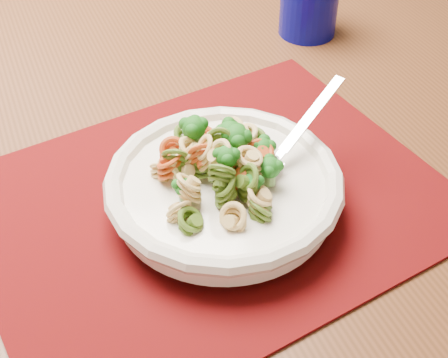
{
  "coord_description": "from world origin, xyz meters",
  "views": [
    {
      "loc": [
        0.45,
        -1.22,
        1.17
      ],
      "look_at": [
        0.47,
        -0.75,
        0.75
      ],
      "focal_mm": 50.0,
      "sensor_mm": 36.0,
      "label": 1
    }
  ],
  "objects": [
    {
      "name": "pasta_bowl",
      "position": [
        0.47,
        -0.75,
        0.74
      ],
      "size": [
        0.25,
        0.25,
        0.05
      ],
      "color": "white",
      "rests_on": "placemat"
    },
    {
      "name": "dining_table",
      "position": [
        0.34,
        -0.65,
        0.62
      ],
      "size": [
        1.67,
        1.38,
        0.71
      ],
      "rotation": [
        0.0,
        0.0,
        0.36
      ],
      "color": "#582E18",
      "rests_on": "ground"
    },
    {
      "name": "placemat",
      "position": [
        0.46,
        -0.74,
        0.71
      ],
      "size": [
        0.6,
        0.56,
        0.0
      ],
      "primitive_type": "cube",
      "rotation": [
        0.0,
        0.0,
        0.51
      ],
      "color": "#4E0803",
      "rests_on": "dining_table"
    },
    {
      "name": "pasta_broccoli_heap",
      "position": [
        0.47,
        -0.75,
        0.76
      ],
      "size": [
        0.21,
        0.21,
        0.06
      ],
      "primitive_type": null,
      "color": "tan",
      "rests_on": "pasta_bowl"
    },
    {
      "name": "fork",
      "position": [
        0.52,
        -0.74,
        0.76
      ],
      "size": [
        0.14,
        0.15,
        0.08
      ],
      "primitive_type": null,
      "rotation": [
        0.0,
        -0.35,
        0.85
      ],
      "color": "silver",
      "rests_on": "pasta_bowl"
    }
  ]
}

